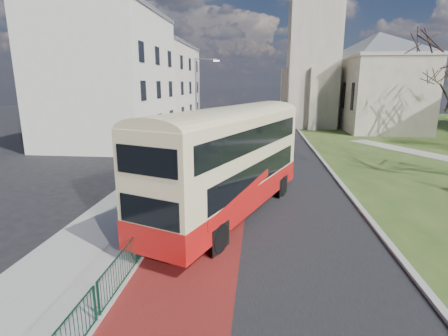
# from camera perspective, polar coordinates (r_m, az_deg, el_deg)

# --- Properties ---
(ground) EXTENTS (160.00, 160.00, 0.00)m
(ground) POSITION_cam_1_polar(r_m,az_deg,el_deg) (13.98, 0.85, -11.84)
(ground) COLOR black
(ground) RESTS_ON ground
(road_carriageway) EXTENTS (9.00, 120.00, 0.01)m
(road_carriageway) POSITION_cam_1_polar(r_m,az_deg,el_deg) (33.12, 6.49, 3.11)
(road_carriageway) COLOR black
(road_carriageway) RESTS_ON ground
(bus_lane) EXTENTS (3.40, 120.00, 0.01)m
(bus_lane) POSITION_cam_1_polar(r_m,az_deg,el_deg) (33.20, 1.82, 3.22)
(bus_lane) COLOR #591414
(bus_lane) RESTS_ON ground
(pavement_west) EXTENTS (4.00, 120.00, 0.12)m
(pavement_west) POSITION_cam_1_polar(r_m,az_deg,el_deg) (33.67, -4.65, 3.42)
(pavement_west) COLOR gray
(pavement_west) RESTS_ON ground
(kerb_west) EXTENTS (0.25, 120.00, 0.13)m
(kerb_west) POSITION_cam_1_polar(r_m,az_deg,el_deg) (33.36, -1.27, 3.38)
(kerb_west) COLOR #999993
(kerb_west) RESTS_ON ground
(kerb_east) EXTENTS (0.25, 80.00, 0.13)m
(kerb_east) POSITION_cam_1_polar(r_m,az_deg,el_deg) (35.44, 13.94, 3.59)
(kerb_east) COLOR #999993
(kerb_east) RESTS_ON ground
(pedestrian_railing) EXTENTS (0.07, 24.00, 1.12)m
(pedestrian_railing) POSITION_cam_1_polar(r_m,az_deg,el_deg) (17.91, -7.47, -4.22)
(pedestrian_railing) COLOR #0D3B25
(pedestrian_railing) RESTS_ON ground
(gothic_church) EXTENTS (16.38, 18.00, 40.00)m
(gothic_church) POSITION_cam_1_polar(r_m,az_deg,el_deg) (52.34, 19.80, 20.72)
(gothic_church) COLOR gray
(gothic_church) RESTS_ON ground
(street_block_near) EXTENTS (10.30, 14.30, 13.00)m
(street_block_near) POSITION_cam_1_polar(r_m,az_deg,el_deg) (37.72, -18.25, 13.75)
(street_block_near) COLOR beige
(street_block_near) RESTS_ON ground
(street_block_far) EXTENTS (10.30, 16.30, 11.50)m
(street_block_far) POSITION_cam_1_polar(r_m,az_deg,el_deg) (52.77, -11.04, 13.14)
(street_block_far) COLOR beige
(street_block_far) RESTS_ON ground
(streetlamp) EXTENTS (2.13, 0.18, 8.00)m
(streetlamp) POSITION_cam_1_polar(r_m,az_deg,el_deg) (31.08, -4.29, 11.00)
(streetlamp) COLOR gray
(streetlamp) RESTS_ON pavement_west
(bus) EXTENTS (6.65, 11.73, 4.83)m
(bus) POSITION_cam_1_polar(r_m,az_deg,el_deg) (15.72, 1.02, 1.68)
(bus) COLOR #B31210
(bus) RESTS_ON ground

